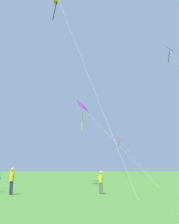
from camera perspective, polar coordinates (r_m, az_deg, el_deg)
kite_purple_streamer at (r=32.56m, az=-1.49°, el=0.12°), size 4.37×12.18×10.93m
kite_black_large at (r=37.18m, az=18.58°, el=12.68°), size 2.22×10.15×19.17m
kite_red_high at (r=48.48m, az=7.28°, el=-6.78°), size 2.00×9.21×7.90m
person_near_tree at (r=17.65m, az=-17.75°, el=-14.59°), size 0.40×0.51×1.76m
person_in_blue_jacket at (r=17.42m, az=2.67°, el=-15.67°), size 0.37×0.43×1.53m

